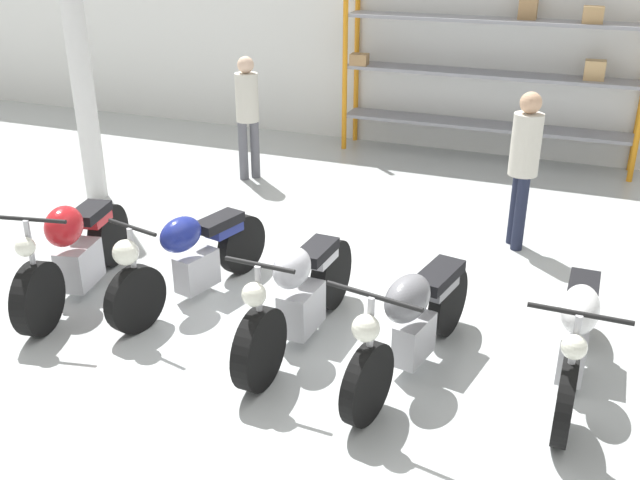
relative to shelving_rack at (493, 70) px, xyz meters
The scene contains 11 objects.
ground_plane 5.92m from the shelving_rack, 96.18° to the right, with size 30.00×30.00×0.00m, color #B2B7B7.
back_wall 0.83m from the shelving_rack, 149.38° to the left, with size 30.00×0.08×3.60m.
shelving_rack is the anchor object (origin of this frame).
support_pillar 5.84m from the shelving_rack, 141.37° to the right, with size 0.28×0.28×3.60m.
motorcycle_red 6.72m from the shelving_rack, 115.97° to the right, with size 0.78×2.08×1.09m.
motorcycle_blue 6.01m from the shelving_rack, 107.92° to the right, with size 0.72×2.05×1.01m.
motorcycle_silver 6.07m from the shelving_rack, 95.30° to the right, with size 0.58×2.10×1.06m.
motorcycle_grey 6.14m from the shelving_rack, 85.54° to the right, with size 0.76×2.09×1.04m.
motorcycle_white 6.05m from the shelving_rack, 73.55° to the right, with size 0.68×2.13×1.02m.
person_browsing 3.32m from the shelving_rack, 74.11° to the right, with size 0.42×0.42×1.77m.
person_near_rack 3.71m from the shelving_rack, 143.85° to the right, with size 0.45×0.45×1.73m.
Camera 1 is at (2.26, -5.16, 3.37)m, focal length 40.00 mm.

